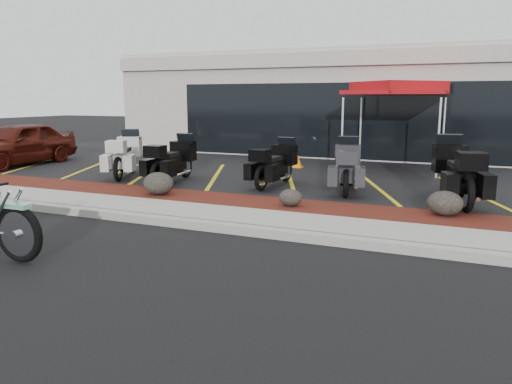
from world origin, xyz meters
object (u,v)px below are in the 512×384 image
at_px(parked_car, 17,144).
at_px(traffic_cone, 297,160).
at_px(hero_cruiser, 18,225).
at_px(popup_canopy, 397,90).
at_px(touring_white, 131,151).

relative_size(parked_car, traffic_cone, 8.28).
relative_size(hero_cruiser, popup_canopy, 0.85).
bearing_deg(hero_cruiser, popup_canopy, 70.67).
xyz_separation_m(parked_car, traffic_cone, (8.43, 3.02, -0.44)).
bearing_deg(parked_car, touring_white, 0.07).
relative_size(hero_cruiser, touring_white, 1.44).
bearing_deg(parked_car, hero_cruiser, -42.88).
bearing_deg(parked_car, popup_canopy, 17.65).
distance_m(touring_white, parked_car, 4.38).
bearing_deg(traffic_cone, popup_canopy, 16.21).
height_order(parked_car, traffic_cone, parked_car).
distance_m(hero_cruiser, popup_canopy, 11.42).
height_order(touring_white, parked_car, parked_car).
relative_size(touring_white, traffic_cone, 4.45).
xyz_separation_m(touring_white, popup_canopy, (6.89, 3.74, 1.74)).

